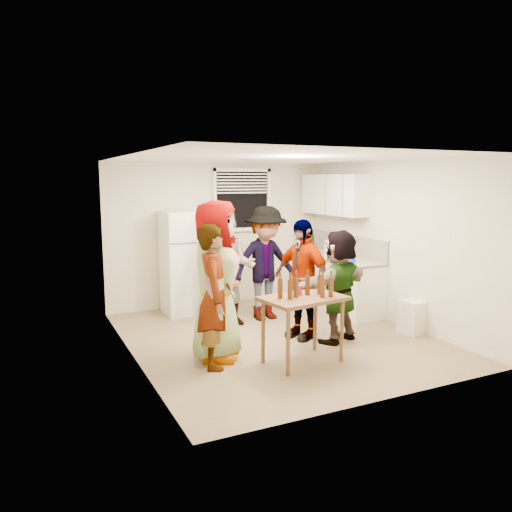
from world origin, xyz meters
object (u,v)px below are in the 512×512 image
beer_bottle_table (296,297)px  red_cup (298,295)px  trash_bin (413,316)px  guest_grey (217,358)px  beer_bottle_counter (348,261)px  guest_back_right (265,319)px  wine_bottle (312,250)px  blue_cup (352,263)px  guest_orange (338,341)px  guest_stripe (215,366)px  kettle (332,256)px  serving_table (302,362)px  guest_black (301,337)px  guest_back_left (229,324)px  refrigerator (185,262)px

beer_bottle_table → red_cup: (0.09, 0.10, 0.00)m
trash_bin → guest_grey: 2.97m
beer_bottle_counter → guest_back_right: 1.64m
wine_bottle → blue_cup: size_ratio=2.16×
blue_cup → guest_back_right: (-1.27, 0.55, -0.90)m
beer_bottle_table → guest_orange: beer_bottle_table is taller
trash_bin → guest_back_right: bearing=135.3°
trash_bin → beer_bottle_table: beer_bottle_table is taller
guest_stripe → guest_orange: (1.87, 0.14, 0.00)m
trash_bin → guest_orange: 1.23m
guest_grey → red_cup: bearing=-86.2°
kettle → guest_stripe: 3.43m
kettle → beer_bottle_counter: size_ratio=0.98×
guest_grey → serving_table: bearing=-91.8°
trash_bin → guest_grey: bearing=174.8°
guest_back_right → kettle: bearing=2.7°
red_cup → guest_black: (0.48, 0.73, -0.82)m
wine_bottle → beer_bottle_counter: (-0.15, -1.34, 0.00)m
guest_back_right → guest_back_left: bearing=178.5°
kettle → blue_cup: bearing=-109.9°
wine_bottle → guest_orange: (-1.06, -2.40, -0.90)m
serving_table → guest_grey: serving_table is taller
blue_cup → guest_orange: 1.53m
trash_bin → beer_bottle_table: (-2.15, -0.31, 0.57)m
serving_table → guest_black: bearing=60.2°
guest_stripe → beer_bottle_counter: bearing=-44.8°
beer_bottle_counter → blue_cup: size_ratio=1.62×
kettle → guest_back_left: 2.22m
guest_stripe → guest_back_left: (0.81, 1.54, 0.00)m
beer_bottle_table → guest_back_right: beer_bottle_table is taller
beer_bottle_table → guest_back_right: (0.55, 1.90, -0.82)m
guest_back_left → guest_back_right: bearing=35.3°
blue_cup → guest_black: blue_cup is taller
guest_grey → beer_bottle_counter: bearing=-37.9°
guest_stripe → kettle: bearing=-37.0°
refrigerator → guest_back_left: refrigerator is taller
red_cup → guest_back_left: size_ratio=0.06×
red_cup → guest_stripe: red_cup is taller
beer_bottle_table → refrigerator: bearing=99.7°
red_cup → guest_orange: size_ratio=0.07×
wine_bottle → blue_cup: 1.54m
serving_table → guest_black: serving_table is taller
trash_bin → serving_table: size_ratio=0.49×
kettle → wine_bottle: wine_bottle is taller
kettle → guest_black: bearing=-149.4°
blue_cup → trash_bin: 1.27m
serving_table → beer_bottle_table: (-0.09, 0.02, 0.82)m
serving_table → guest_orange: serving_table is taller
blue_cup → beer_bottle_table: (-1.82, -1.35, -0.08)m
red_cup → guest_stripe: (-1.00, 0.23, -0.82)m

